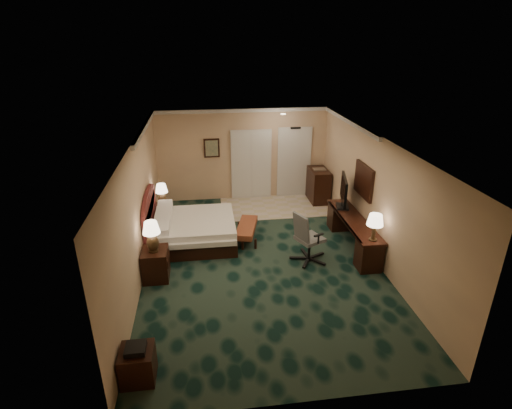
{
  "coord_description": "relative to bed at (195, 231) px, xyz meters",
  "views": [
    {
      "loc": [
        -1.13,
        -7.58,
        4.64
      ],
      "look_at": [
        -0.03,
        0.6,
        1.1
      ],
      "focal_mm": 28.0,
      "sensor_mm": 36.0,
      "label": 1
    }
  ],
  "objects": [
    {
      "name": "lamp_far",
      "position": [
        -0.8,
        1.02,
        0.56
      ],
      "size": [
        0.34,
        0.34,
        0.58
      ],
      "primitive_type": null,
      "rotation": [
        0.0,
        0.0,
        -0.11
      ],
      "color": "black",
      "rests_on": "nightstand_far"
    },
    {
      "name": "bed_bench",
      "position": [
        1.25,
        -0.04,
        -0.11
      ],
      "size": [
        0.68,
        1.22,
        0.39
      ],
      "primitive_type": "cube",
      "rotation": [
        0.0,
        0.0,
        -0.25
      ],
      "color": "maroon",
      "rests_on": "ground"
    },
    {
      "name": "tv",
      "position": [
        3.62,
        -0.03,
        0.8
      ],
      "size": [
        0.33,
        1.0,
        0.79
      ],
      "primitive_type": "cube",
      "rotation": [
        0.0,
        0.0,
        -0.25
      ],
      "color": "black",
      "rests_on": "desk"
    },
    {
      "name": "closet_doors",
      "position": [
        1.7,
        2.65,
        0.75
      ],
      "size": [
        1.2,
        0.06,
        2.1
      ],
      "primitive_type": "cube",
      "color": "beige",
      "rests_on": "ground"
    },
    {
      "name": "wall_left",
      "position": [
        -1.05,
        -1.06,
        1.05
      ],
      "size": [
        0.0,
        7.5,
        2.7
      ],
      "primitive_type": "cube",
      "color": "tan",
      "rests_on": "ground"
    },
    {
      "name": "wall_mirror",
      "position": [
        3.91,
        -0.46,
        1.25
      ],
      "size": [
        0.05,
        0.95,
        0.75
      ],
      "primitive_type": "cube",
      "color": "white",
      "rests_on": "wall_right"
    },
    {
      "name": "ceiling",
      "position": [
        1.45,
        -1.06,
        2.4
      ],
      "size": [
        5.0,
        7.5,
        0.0
      ],
      "primitive_type": "cube",
      "color": "white",
      "rests_on": "wall_back"
    },
    {
      "name": "entry_door",
      "position": [
        3.0,
        2.66,
        0.75
      ],
      "size": [
        1.02,
        0.06,
        2.18
      ],
      "primitive_type": "cube",
      "color": "silver",
      "rests_on": "ground"
    },
    {
      "name": "lamp_near",
      "position": [
        -0.78,
        -1.48,
        0.66
      ],
      "size": [
        0.35,
        0.35,
        0.65
      ],
      "primitive_type": null,
      "rotation": [
        0.0,
        0.0,
        -0.03
      ],
      "color": "black",
      "rests_on": "nightstand_near"
    },
    {
      "name": "nightstand_far",
      "position": [
        -0.81,
        1.02,
        -0.02
      ],
      "size": [
        0.46,
        0.52,
        0.57
      ],
      "primitive_type": "cube",
      "color": "black",
      "rests_on": "ground"
    },
    {
      "name": "crown_molding",
      "position": [
        1.45,
        -1.06,
        2.35
      ],
      "size": [
        5.0,
        7.5,
        0.1
      ],
      "primitive_type": null,
      "color": "silver",
      "rests_on": "wall_back"
    },
    {
      "name": "desk_lamp",
      "position": [
        3.69,
        -1.74,
        0.7
      ],
      "size": [
        0.36,
        0.36,
        0.59
      ],
      "primitive_type": null,
      "rotation": [
        0.0,
        0.0,
        0.08
      ],
      "color": "black",
      "rests_on": "desk"
    },
    {
      "name": "wall_back",
      "position": [
        1.45,
        2.69,
        1.05
      ],
      "size": [
        5.0,
        0.0,
        2.7
      ],
      "primitive_type": "cube",
      "color": "tan",
      "rests_on": "ground"
    },
    {
      "name": "minibar",
      "position": [
        3.64,
        2.14,
        0.19
      ],
      "size": [
        0.51,
        0.92,
        0.98
      ],
      "primitive_type": "cube",
      "color": "black",
      "rests_on": "ground"
    },
    {
      "name": "tile_patch",
      "position": [
        2.35,
        1.84,
        -0.3
      ],
      "size": [
        3.2,
        1.7,
        0.01
      ],
      "primitive_type": "cube",
      "color": "#C0B189",
      "rests_on": "ground"
    },
    {
      "name": "bed",
      "position": [
        0.0,
        0.0,
        0.0
      ],
      "size": [
        1.91,
        1.77,
        0.6
      ],
      "primitive_type": "cube",
      "color": "silver",
      "rests_on": "ground"
    },
    {
      "name": "nightstand_near",
      "position": [
        -0.78,
        -1.45,
        0.02
      ],
      "size": [
        0.51,
        0.59,
        0.64
      ],
      "primitive_type": "cube",
      "color": "black",
      "rests_on": "ground"
    },
    {
      "name": "desk_chair",
      "position": [
        2.5,
        -1.19,
        0.28
      ],
      "size": [
        0.89,
        0.87,
        1.17
      ],
      "primitive_type": null,
      "rotation": [
        0.0,
        0.0,
        0.43
      ],
      "color": "#565656",
      "rests_on": "ground"
    },
    {
      "name": "desk",
      "position": [
        3.66,
        -0.72,
        0.05
      ],
      "size": [
        0.53,
        2.46,
        0.71
      ],
      "primitive_type": "cube",
      "color": "black",
      "rests_on": "ground"
    },
    {
      "name": "wall_right",
      "position": [
        3.95,
        -1.06,
        1.05
      ],
      "size": [
        0.0,
        7.5,
        2.7
      ],
      "primitive_type": "cube",
      "color": "tan",
      "rests_on": "ground"
    },
    {
      "name": "headboard",
      "position": [
        -0.99,
        -0.06,
        0.4
      ],
      "size": [
        0.12,
        2.0,
        1.4
      ],
      "primitive_type": null,
      "color": "#522018",
      "rests_on": "ground"
    },
    {
      "name": "side_table",
      "position": [
        -0.78,
        -4.09,
        -0.04
      ],
      "size": [
        0.48,
        0.48,
        0.52
      ],
      "primitive_type": "cube",
      "color": "black",
      "rests_on": "ground"
    },
    {
      "name": "floor",
      "position": [
        1.45,
        -1.06,
        -0.3
      ],
      "size": [
        5.0,
        7.5,
        0.0
      ],
      "primitive_type": "cube",
      "color": "black",
      "rests_on": "ground"
    },
    {
      "name": "wall_art",
      "position": [
        0.55,
        2.65,
        1.3
      ],
      "size": [
        0.45,
        0.06,
        0.55
      ],
      "primitive_type": "cube",
      "color": "#4E6558",
      "rests_on": "wall_back"
    },
    {
      "name": "wall_front",
      "position": [
        1.45,
        -4.81,
        1.05
      ],
      "size": [
        5.0,
        0.0,
        2.7
      ],
      "primitive_type": "cube",
      "color": "tan",
      "rests_on": "ground"
    }
  ]
}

